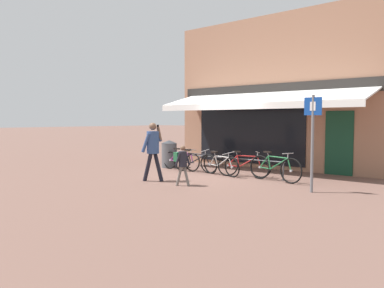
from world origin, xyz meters
TOP-DOWN VIEW (x-y plane):
  - ground_plane at (0.00, 0.00)m, footprint 160.00×160.00m
  - shop_front at (0.61, 4.18)m, footprint 8.30×4.83m
  - bike_rack_rail at (0.10, 0.48)m, footprint 4.32×0.04m
  - bicycle_purple at (-1.68, 0.32)m, footprint 1.75×0.52m
  - bicycle_black at (-0.94, 0.20)m, footprint 1.76×0.52m
  - bicycle_silver at (0.19, 0.13)m, footprint 1.65×0.61m
  - bicycle_red at (0.91, 0.39)m, footprint 1.71×0.78m
  - bicycle_green at (2.07, 0.22)m, footprint 1.82×0.52m
  - pedestrian_adult at (-0.72, -2.04)m, footprint 0.57×0.64m
  - pedestrian_child at (0.44, -2.07)m, footprint 0.45×0.38m
  - litter_bin at (-2.52, 0.60)m, footprint 0.58×0.58m
  - parking_sign at (3.56, -0.73)m, footprint 0.44×0.07m

SIDE VIEW (x-z plane):
  - ground_plane at x=0.00m, z-range 0.00..0.00m
  - bicycle_purple at x=-1.68m, z-range -0.05..0.76m
  - bicycle_silver at x=0.19m, z-range -0.05..0.76m
  - bicycle_black at x=-0.94m, z-range -0.05..0.76m
  - bicycle_red at x=0.91m, z-range -0.06..0.79m
  - bicycle_green at x=2.07m, z-range -0.04..0.83m
  - bike_rack_rail at x=0.10m, z-range 0.20..0.77m
  - litter_bin at x=-2.52m, z-range 0.00..1.04m
  - pedestrian_child at x=0.44m, z-range 0.14..1.26m
  - pedestrian_adult at x=-0.72m, z-range 0.19..1.93m
  - parking_sign at x=3.56m, z-range 0.27..2.69m
  - shop_front at x=0.61m, z-range -0.01..5.62m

